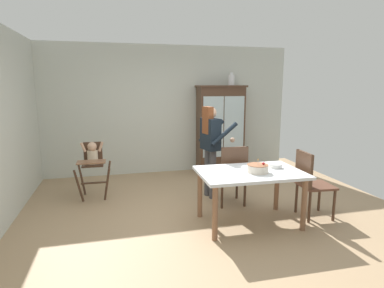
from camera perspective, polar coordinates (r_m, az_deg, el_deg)
ground_plane at (r=4.69m, az=1.89°, el=-13.04°), size 6.24×6.24×0.00m
wall_back at (r=6.89m, az=-4.12°, el=6.12°), size 5.32×0.06×2.70m
china_cabinet at (r=6.95m, az=5.09°, el=2.75°), size 1.04×0.48×1.87m
ceramic_vase at (r=6.97m, az=7.05°, el=11.37°), size 0.13×0.13×0.27m
high_chair_with_toddler at (r=5.55m, az=-17.35°, el=-2.67°), size 0.58×0.69×0.95m
adult_person at (r=5.27m, az=3.39°, el=0.60°), size 0.59×0.57×1.53m
dining_table at (r=4.37m, az=10.35°, el=-6.05°), size 1.40×0.94×0.74m
birthday_cake at (r=4.29m, az=11.68°, el=-4.30°), size 0.28×0.28×0.19m
serving_bowl at (r=4.60m, az=14.69°, el=-3.77°), size 0.18×0.18×0.05m
dining_chair_far_side at (r=5.00m, az=7.22°, el=-4.88°), size 0.46×0.46×0.96m
dining_chair_right_end at (r=4.83m, az=20.31°, el=-6.02°), size 0.47×0.47×0.96m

